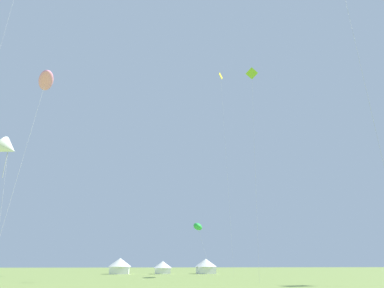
{
  "coord_description": "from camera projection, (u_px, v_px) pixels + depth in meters",
  "views": [
    {
      "loc": [
        -4.68,
        -3.67,
        1.89
      ],
      "look_at": [
        0.0,
        32.0,
        15.08
      ],
      "focal_mm": 30.68,
      "sensor_mm": 36.0,
      "label": 1
    }
  ],
  "objects": [
    {
      "name": "kite_white_delta",
      "position": [
        8.0,
        148.0,
        33.98
      ],
      "size": [
        2.82,
        2.58,
        14.39
      ],
      "color": "white",
      "rests_on": "ground"
    },
    {
      "name": "kite_green_parafoil",
      "position": [
        198.0,
        227.0,
        50.72
      ],
      "size": [
        2.93,
        4.3,
        8.05
      ],
      "color": "green",
      "rests_on": "ground"
    },
    {
      "name": "festival_tent_center",
      "position": [
        206.0,
        265.0,
        67.58
      ],
      "size": [
        4.52,
        4.52,
        2.94
      ],
      "color": "white",
      "rests_on": "ground"
    },
    {
      "name": "festival_tent_right",
      "position": [
        163.0,
        267.0,
        66.4
      ],
      "size": [
        3.78,
        3.78,
        2.46
      ],
      "color": "white",
      "rests_on": "ground"
    },
    {
      "name": "kite_yellow_diamond",
      "position": [
        221.0,
        84.0,
        65.36
      ],
      "size": [
        1.1,
        2.81,
        38.44
      ],
      "color": "yellow",
      "rests_on": "ground"
    },
    {
      "name": "kite_pink_parafoil",
      "position": [
        46.0,
        81.0,
        29.59
      ],
      "size": [
        2.49,
        4.4,
        18.04
      ],
      "color": "pink",
      "rests_on": "ground"
    },
    {
      "name": "kite_lime_diamond",
      "position": [
        252.0,
        80.0,
        44.19
      ],
      "size": [
        1.95,
        1.14,
        27.1
      ],
      "color": "#99DB2D",
      "rests_on": "ground"
    },
    {
      "name": "festival_tent_left",
      "position": [
        120.0,
        265.0,
        65.46
      ],
      "size": [
        4.65,
        4.65,
        3.02
      ],
      "color": "white",
      "rests_on": "ground"
    }
  ]
}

